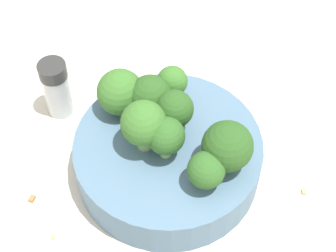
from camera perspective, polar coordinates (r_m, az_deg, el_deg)
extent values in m
plane|color=beige|center=(0.66, 0.00, -4.45)|extent=(3.00, 3.00, 0.00)
cylinder|color=slate|center=(0.64, 0.00, -3.19)|extent=(0.21, 0.21, 0.05)
cylinder|color=#8EB770|center=(0.60, -0.22, -2.15)|extent=(0.02, 0.02, 0.03)
sphere|color=#2D5B23|center=(0.58, -0.23, -1.00)|extent=(0.04, 0.04, 0.04)
cylinder|color=#84AD66|center=(0.60, -2.41, -1.13)|extent=(0.02, 0.02, 0.03)
sphere|color=#386B28|center=(0.58, -2.50, 0.29)|extent=(0.05, 0.05, 0.05)
cylinder|color=#8EB770|center=(0.58, 3.80, -5.38)|extent=(0.02, 0.02, 0.02)
sphere|color=#2D5B23|center=(0.57, 3.89, -4.49)|extent=(0.04, 0.04, 0.04)
cylinder|color=#84AD66|center=(0.59, 5.88, -3.27)|extent=(0.02, 0.02, 0.02)
sphere|color=#28511E|center=(0.57, 6.06, -2.05)|extent=(0.05, 0.05, 0.05)
cylinder|color=#8EB770|center=(0.63, -1.78, 1.84)|extent=(0.02, 0.02, 0.02)
sphere|color=#28511E|center=(0.62, -1.82, 2.99)|extent=(0.05, 0.05, 0.05)
cylinder|color=#84AD66|center=(0.64, -4.43, 2.57)|extent=(0.02, 0.02, 0.02)
sphere|color=#386B28|center=(0.63, -4.54, 3.70)|extent=(0.05, 0.05, 0.05)
cylinder|color=#84AD66|center=(0.64, 0.42, 3.47)|extent=(0.02, 0.02, 0.03)
sphere|color=#386B28|center=(0.63, 0.43, 4.58)|extent=(0.04, 0.04, 0.04)
cylinder|color=#8EB770|center=(0.62, 0.64, 0.49)|extent=(0.02, 0.02, 0.03)
sphere|color=#28511E|center=(0.60, 0.66, 1.75)|extent=(0.04, 0.04, 0.04)
cylinder|color=#B2B7BC|center=(0.70, -11.13, 3.26)|extent=(0.03, 0.03, 0.06)
cylinder|color=#2D2D2D|center=(0.67, -11.67, 5.53)|extent=(0.03, 0.03, 0.02)
cube|color=tan|center=(0.66, 13.65, -6.45)|extent=(0.01, 0.01, 0.01)
cube|color=olive|center=(0.65, -13.68, -7.10)|extent=(0.01, 0.01, 0.01)
cube|color=tan|center=(0.62, -11.62, -10.93)|extent=(0.01, 0.01, 0.01)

